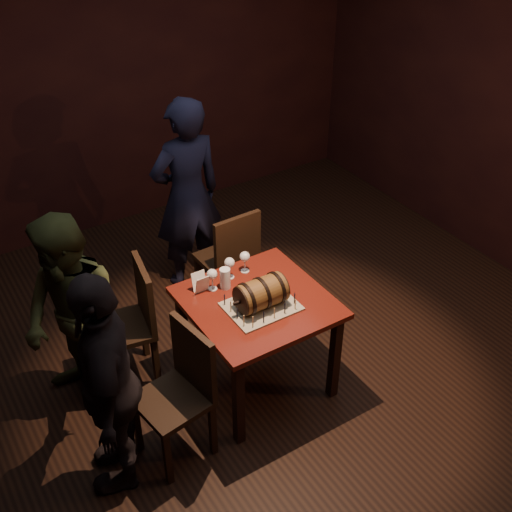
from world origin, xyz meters
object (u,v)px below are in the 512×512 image
at_px(person_left_rear, 74,321).
at_px(person_left_front, 108,383).
at_px(pub_table, 257,313).
at_px(chair_left_rear, 133,317).
at_px(barrel_cake, 261,293).
at_px(wine_glass_mid, 229,264).
at_px(person_back, 187,196).
at_px(wine_glass_right, 245,257).
at_px(pint_of_ale, 225,279).
at_px(chair_left_front, 182,386).
at_px(wine_glass_left, 212,275).
at_px(chair_back, 231,256).

relative_size(person_left_rear, person_left_front, 0.98).
height_order(pub_table, chair_left_rear, chair_left_rear).
distance_m(barrel_cake, person_left_front, 1.10).
relative_size(wine_glass_mid, person_back, 0.10).
bearing_deg(wine_glass_right, pint_of_ale, -157.38).
distance_m(chair_left_front, person_left_front, 0.49).
bearing_deg(barrel_cake, person_left_rear, 154.05).
bearing_deg(wine_glass_left, person_back, 71.07).
xyz_separation_m(chair_left_front, person_back, (0.86, 1.57, 0.31)).
bearing_deg(person_left_front, person_left_rear, -159.68).
height_order(chair_back, chair_left_front, same).
relative_size(pub_table, chair_left_rear, 0.97).
bearing_deg(person_left_rear, pub_table, 48.86).
bearing_deg(chair_left_front, barrel_cake, 12.53).
height_order(chair_back, person_left_rear, person_left_rear).
bearing_deg(barrel_cake, chair_left_rear, 137.09).
bearing_deg(wine_glass_mid, chair_left_rear, 160.89).
height_order(wine_glass_left, pint_of_ale, wine_glass_left).
bearing_deg(wine_glass_left, person_left_rear, 168.16).
xyz_separation_m(wine_glass_left, chair_left_front, (-0.49, -0.48, -0.35)).
bearing_deg(chair_back, person_left_front, -144.09).
relative_size(barrel_cake, wine_glass_right, 2.29).
bearing_deg(wine_glass_left, wine_glass_mid, 17.80).
xyz_separation_m(pub_table, person_left_front, (-1.11, -0.19, 0.11)).
distance_m(barrel_cake, pint_of_ale, 0.32).
bearing_deg(wine_glass_mid, wine_glass_right, 2.84).
relative_size(wine_glass_left, person_left_front, 0.11).
bearing_deg(chair_left_rear, chair_left_front, -90.57).
bearing_deg(person_left_front, wine_glass_right, 134.90).
height_order(pub_table, person_left_rear, person_left_rear).
xyz_separation_m(chair_left_rear, chair_left_front, (-0.01, -0.76, 0.00)).
xyz_separation_m(wine_glass_right, chair_back, (0.17, 0.49, -0.35)).
distance_m(barrel_cake, person_back, 1.43).
distance_m(chair_left_rear, person_left_rear, 0.48).
relative_size(barrel_cake, chair_left_rear, 0.40).
relative_size(pint_of_ale, chair_back, 0.16).
distance_m(barrel_cake, chair_back, 0.99).
xyz_separation_m(barrel_cake, person_back, (0.20, 1.42, -0.03)).
xyz_separation_m(pub_table, wine_glass_mid, (-0.03, 0.31, 0.23)).
bearing_deg(chair_back, pub_table, -108.50).
bearing_deg(person_left_front, barrel_cake, 118.14).
xyz_separation_m(chair_left_rear, person_left_front, (-0.43, -0.72, 0.23)).
bearing_deg(chair_back, chair_left_front, -132.72).
relative_size(chair_left_rear, chair_left_front, 1.00).
distance_m(chair_left_rear, person_left_front, 0.88).
relative_size(pub_table, wine_glass_right, 5.59).
height_order(pint_of_ale, chair_left_rear, chair_left_rear).
xyz_separation_m(pub_table, pint_of_ale, (-0.11, 0.23, 0.18)).
relative_size(barrel_cake, chair_back, 0.40).
bearing_deg(person_left_rear, pint_of_ale, 58.86).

